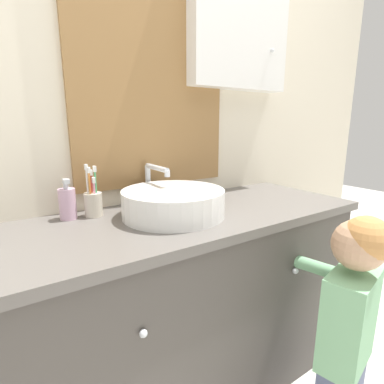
{
  "coord_description": "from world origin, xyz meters",
  "views": [
    {
      "loc": [
        -0.63,
        -0.64,
        1.17
      ],
      "look_at": [
        -0.02,
        0.27,
        0.92
      ],
      "focal_mm": 28.0,
      "sensor_mm": 36.0,
      "label": 1
    }
  ],
  "objects_px": {
    "sink_basin": "(173,202)",
    "toothbrush_holder": "(93,202)",
    "child_figure": "(348,318)",
    "soap_dispenser": "(67,203)"
  },
  "relations": [
    {
      "from": "toothbrush_holder",
      "to": "soap_dispenser",
      "type": "height_order",
      "value": "toothbrush_holder"
    },
    {
      "from": "sink_basin",
      "to": "soap_dispenser",
      "type": "height_order",
      "value": "sink_basin"
    },
    {
      "from": "sink_basin",
      "to": "toothbrush_holder",
      "type": "bearing_deg",
      "value": 148.08
    },
    {
      "from": "soap_dispenser",
      "to": "child_figure",
      "type": "distance_m",
      "value": 1.09
    },
    {
      "from": "soap_dispenser",
      "to": "sink_basin",
      "type": "bearing_deg",
      "value": -27.33
    },
    {
      "from": "toothbrush_holder",
      "to": "child_figure",
      "type": "bearing_deg",
      "value": -45.43
    },
    {
      "from": "toothbrush_holder",
      "to": "child_figure",
      "type": "height_order",
      "value": "toothbrush_holder"
    },
    {
      "from": "sink_basin",
      "to": "toothbrush_holder",
      "type": "height_order",
      "value": "toothbrush_holder"
    },
    {
      "from": "toothbrush_holder",
      "to": "soap_dispenser",
      "type": "xyz_separation_m",
      "value": [
        -0.09,
        0.02,
        0.01
      ]
    },
    {
      "from": "sink_basin",
      "to": "soap_dispenser",
      "type": "xyz_separation_m",
      "value": [
        -0.35,
        0.18,
        0.01
      ]
    }
  ]
}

